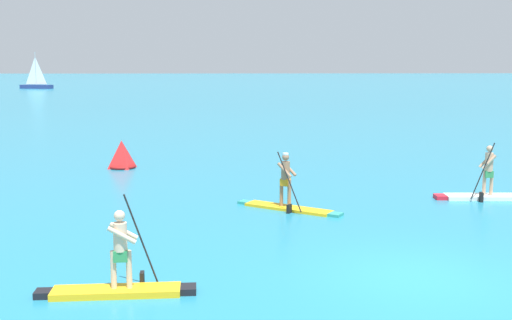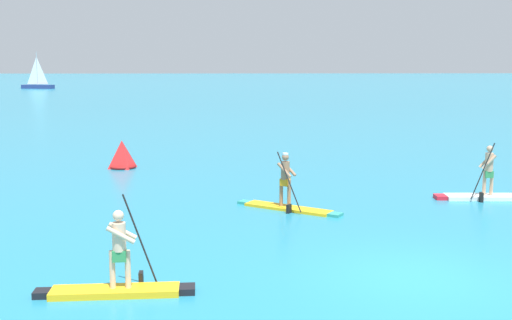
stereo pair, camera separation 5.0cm
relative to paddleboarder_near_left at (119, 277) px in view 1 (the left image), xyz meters
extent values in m
plane|color=teal|center=(6.00, 0.82, -0.34)|extent=(440.00, 440.00, 0.00)
cube|color=yellow|center=(-0.05, -0.01, -0.28)|extent=(2.48, 0.70, 0.13)
cube|color=black|center=(1.32, 0.06, -0.28)|extent=(0.33, 0.41, 0.13)
cube|color=black|center=(-1.43, -0.09, -0.28)|extent=(0.32, 0.36, 0.13)
cylinder|color=beige|center=(0.20, 0.00, 0.16)|extent=(0.11, 0.11, 0.74)
cylinder|color=beige|center=(-0.09, -0.01, 0.16)|extent=(0.11, 0.11, 0.74)
cube|color=#338C4C|center=(0.05, -0.01, 0.44)|extent=(0.27, 0.23, 0.22)
cylinder|color=beige|center=(0.05, -0.01, 0.81)|extent=(0.26, 0.26, 0.55)
sphere|color=beige|center=(0.05, -0.01, 1.22)|extent=(0.21, 0.21, 0.21)
cylinder|color=beige|center=(0.10, 0.15, 0.88)|extent=(0.55, 0.12, 0.37)
cylinder|color=beige|center=(0.11, -0.16, 0.88)|extent=(0.55, 0.12, 0.37)
cylinder|color=black|center=(0.38, 0.40, 0.65)|extent=(0.64, 0.07, 1.82)
cube|color=black|center=(0.38, 0.40, -0.19)|extent=(0.09, 0.20, 0.32)
cube|color=yellow|center=(3.82, 6.96, -0.30)|extent=(2.64, 2.01, 0.08)
cube|color=teal|center=(5.12, 6.11, -0.30)|extent=(0.51, 0.53, 0.08)
cube|color=teal|center=(2.51, 7.82, -0.30)|extent=(0.48, 0.48, 0.08)
cylinder|color=#997051|center=(3.84, 6.95, 0.16)|extent=(0.11, 0.11, 0.84)
cylinder|color=#997051|center=(3.62, 7.09, 0.16)|extent=(0.11, 0.11, 0.84)
cube|color=orange|center=(3.73, 7.02, 0.49)|extent=(0.34, 0.33, 0.22)
cylinder|color=#997051|center=(3.73, 7.02, 0.85)|extent=(0.26, 0.26, 0.54)
sphere|color=#997051|center=(3.73, 7.02, 1.26)|extent=(0.21, 0.21, 0.21)
cylinder|color=white|center=(3.73, 7.02, 1.35)|extent=(0.18, 0.18, 0.06)
cylinder|color=#997051|center=(3.85, 7.12, 0.88)|extent=(0.45, 0.36, 0.46)
cylinder|color=#997051|center=(3.69, 6.87, 0.88)|extent=(0.45, 0.36, 0.46)
cylinder|color=black|center=(3.81, 6.50, 0.60)|extent=(0.70, 0.49, 1.74)
cube|color=black|center=(3.81, 6.50, -0.24)|extent=(0.18, 0.21, 0.32)
cube|color=white|center=(10.51, 8.27, -0.28)|extent=(2.87, 0.78, 0.13)
cube|color=red|center=(8.90, 8.32, -0.28)|extent=(0.37, 0.50, 0.13)
cylinder|color=tan|center=(10.31, 8.28, 0.18)|extent=(0.11, 0.11, 0.78)
cylinder|color=tan|center=(10.54, 8.27, 0.18)|extent=(0.11, 0.11, 0.78)
cube|color=#338C4C|center=(10.42, 8.27, 0.48)|extent=(0.27, 0.23, 0.22)
cylinder|color=tan|center=(10.42, 8.27, 0.87)|extent=(0.26, 0.26, 0.60)
sphere|color=tan|center=(10.42, 8.27, 1.31)|extent=(0.21, 0.21, 0.21)
cylinder|color=tan|center=(10.37, 8.12, 0.90)|extent=(0.46, 0.10, 0.49)
cylinder|color=tan|center=(10.38, 8.43, 0.90)|extent=(0.46, 0.10, 0.49)
cylinder|color=black|center=(10.06, 7.84, 0.65)|extent=(0.69, 0.06, 1.82)
cube|color=black|center=(10.06, 7.84, -0.19)|extent=(0.09, 0.20, 0.32)
pyramid|color=red|center=(-2.57, 14.69, 0.24)|extent=(1.26, 1.26, 1.17)
torus|color=maroon|center=(-2.57, 14.69, -0.28)|extent=(1.14, 1.14, 0.12)
cube|color=navy|center=(-30.48, 93.08, -0.03)|extent=(5.49, 2.54, 0.63)
cylinder|color=#B2B2B7|center=(-30.48, 93.08, 2.93)|extent=(0.12, 0.12, 5.29)
pyramid|color=white|center=(-30.48, 93.08, 2.62)|extent=(2.40, 0.10, 4.45)
camera|label=1|loc=(2.30, -11.73, 4.11)|focal=44.48mm
camera|label=2|loc=(2.35, -11.73, 4.11)|focal=44.48mm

